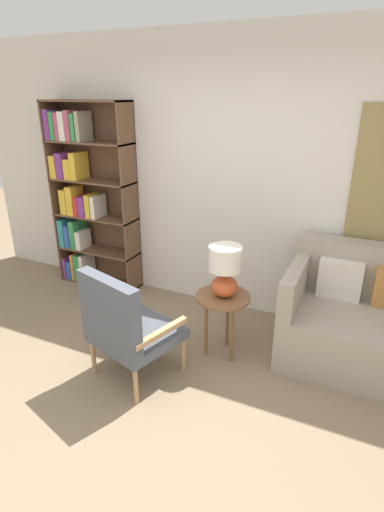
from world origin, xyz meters
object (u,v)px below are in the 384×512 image
object	(u,v)px
side_table	(223,303)
bookshelf	(84,197)
armchair	(124,324)
table_lamp	(225,269)

from	to	relation	value
side_table	bookshelf	bearing A→B (deg)	160.16
side_table	armchair	bearing A→B (deg)	-131.06
armchair	side_table	size ratio (longest dim) A/B	1.63
armchair	bookshelf	bearing A→B (deg)	136.24
table_lamp	armchair	bearing A→B (deg)	-131.53
bookshelf	side_table	distance (m)	2.16
bookshelf	table_lamp	distance (m)	2.11
side_table	table_lamp	world-z (taller)	table_lamp
bookshelf	armchair	xyz separation A→B (m)	(1.41, -1.35, -0.53)
bookshelf	side_table	size ratio (longest dim) A/B	3.63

